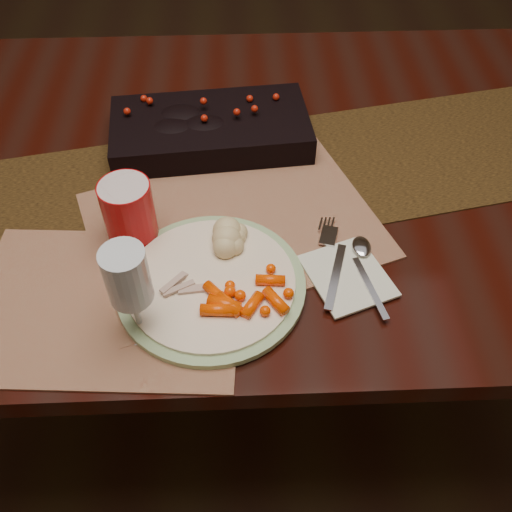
{
  "coord_description": "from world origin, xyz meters",
  "views": [
    {
      "loc": [
        -0.0,
        -0.87,
        1.47
      ],
      "look_at": [
        0.02,
        -0.29,
        0.8
      ],
      "focal_mm": 40.0,
      "sensor_mm": 36.0,
      "label": 1
    }
  ],
  "objects_px": {
    "baby_carrots": "(247,294)",
    "red_cup": "(129,213)",
    "placemat_main": "(233,225)",
    "turkey_shreds": "(183,289)",
    "centerpiece": "(210,126)",
    "dinner_plate": "(211,284)",
    "wine_glass": "(132,295)",
    "mashed_potatoes": "(228,236)",
    "dining_table": "(243,281)",
    "napkin": "(348,276)"
  },
  "relations": [
    {
      "from": "dining_table",
      "to": "mashed_potatoes",
      "type": "relative_size",
      "value": 21.86
    },
    {
      "from": "placemat_main",
      "to": "napkin",
      "type": "xyz_separation_m",
      "value": [
        0.18,
        -0.13,
        0.0
      ]
    },
    {
      "from": "centerpiece",
      "to": "wine_glass",
      "type": "relative_size",
      "value": 2.23
    },
    {
      "from": "red_cup",
      "to": "baby_carrots",
      "type": "bearing_deg",
      "value": -38.25
    },
    {
      "from": "placemat_main",
      "to": "turkey_shreds",
      "type": "height_order",
      "value": "turkey_shreds"
    },
    {
      "from": "dining_table",
      "to": "red_cup",
      "type": "xyz_separation_m",
      "value": [
        -0.18,
        -0.2,
        0.44
      ]
    },
    {
      "from": "turkey_shreds",
      "to": "red_cup",
      "type": "xyz_separation_m",
      "value": [
        -0.09,
        0.13,
        0.03
      ]
    },
    {
      "from": "baby_carrots",
      "to": "wine_glass",
      "type": "height_order",
      "value": "wine_glass"
    },
    {
      "from": "placemat_main",
      "to": "turkey_shreds",
      "type": "xyz_separation_m",
      "value": [
        -0.08,
        -0.16,
        0.03
      ]
    },
    {
      "from": "mashed_potatoes",
      "to": "napkin",
      "type": "relative_size",
      "value": 0.61
    },
    {
      "from": "turkey_shreds",
      "to": "centerpiece",
      "type": "bearing_deg",
      "value": 84.44
    },
    {
      "from": "napkin",
      "to": "wine_glass",
      "type": "distance_m",
      "value": 0.34
    },
    {
      "from": "placemat_main",
      "to": "turkey_shreds",
      "type": "distance_m",
      "value": 0.18
    },
    {
      "from": "red_cup",
      "to": "mashed_potatoes",
      "type": "bearing_deg",
      "value": -13.74
    },
    {
      "from": "dinner_plate",
      "to": "mashed_potatoes",
      "type": "relative_size",
      "value": 3.62
    },
    {
      "from": "mashed_potatoes",
      "to": "wine_glass",
      "type": "bearing_deg",
      "value": -131.81
    },
    {
      "from": "turkey_shreds",
      "to": "red_cup",
      "type": "bearing_deg",
      "value": 123.84
    },
    {
      "from": "dinner_plate",
      "to": "mashed_potatoes",
      "type": "bearing_deg",
      "value": 69.49
    },
    {
      "from": "placemat_main",
      "to": "mashed_potatoes",
      "type": "distance_m",
      "value": 0.08
    },
    {
      "from": "centerpiece",
      "to": "napkin",
      "type": "distance_m",
      "value": 0.42
    },
    {
      "from": "centerpiece",
      "to": "wine_glass",
      "type": "bearing_deg",
      "value": -102.69
    },
    {
      "from": "turkey_shreds",
      "to": "mashed_potatoes",
      "type": "bearing_deg",
      "value": 53.53
    },
    {
      "from": "napkin",
      "to": "dining_table",
      "type": "bearing_deg",
      "value": 98.76
    },
    {
      "from": "placemat_main",
      "to": "turkey_shreds",
      "type": "relative_size",
      "value": 6.58
    },
    {
      "from": "centerpiece",
      "to": "dinner_plate",
      "type": "bearing_deg",
      "value": -89.37
    },
    {
      "from": "dinner_plate",
      "to": "mashed_potatoes",
      "type": "xyz_separation_m",
      "value": [
        0.03,
        0.07,
        0.03
      ]
    },
    {
      "from": "dinner_plate",
      "to": "red_cup",
      "type": "relative_size",
      "value": 2.57
    },
    {
      "from": "dining_table",
      "to": "turkey_shreds",
      "type": "xyz_separation_m",
      "value": [
        -0.09,
        -0.33,
        0.4
      ]
    },
    {
      "from": "centerpiece",
      "to": "dinner_plate",
      "type": "relative_size",
      "value": 1.29
    },
    {
      "from": "baby_carrots",
      "to": "red_cup",
      "type": "distance_m",
      "value": 0.24
    },
    {
      "from": "turkey_shreds",
      "to": "dining_table",
      "type": "bearing_deg",
      "value": 74.12
    },
    {
      "from": "dining_table",
      "to": "turkey_shreds",
      "type": "height_order",
      "value": "turkey_shreds"
    },
    {
      "from": "dinner_plate",
      "to": "wine_glass",
      "type": "distance_m",
      "value": 0.15
    },
    {
      "from": "mashed_potatoes",
      "to": "turkey_shreds",
      "type": "relative_size",
      "value": 1.12
    },
    {
      "from": "baby_carrots",
      "to": "mashed_potatoes",
      "type": "relative_size",
      "value": 1.31
    },
    {
      "from": "turkey_shreds",
      "to": "red_cup",
      "type": "relative_size",
      "value": 0.63
    },
    {
      "from": "wine_glass",
      "to": "baby_carrots",
      "type": "bearing_deg",
      "value": 13.84
    },
    {
      "from": "dining_table",
      "to": "mashed_potatoes",
      "type": "distance_m",
      "value": 0.48
    },
    {
      "from": "centerpiece",
      "to": "dinner_plate",
      "type": "xyz_separation_m",
      "value": [
        0.0,
        -0.37,
        -0.03
      ]
    },
    {
      "from": "placemat_main",
      "to": "dining_table",
      "type": "bearing_deg",
      "value": 65.29
    },
    {
      "from": "napkin",
      "to": "turkey_shreds",
      "type": "bearing_deg",
      "value": 166.96
    },
    {
      "from": "mashed_potatoes",
      "to": "turkey_shreds",
      "type": "xyz_separation_m",
      "value": [
        -0.07,
        -0.09,
        -0.01
      ]
    },
    {
      "from": "mashed_potatoes",
      "to": "dining_table",
      "type": "bearing_deg",
      "value": 84.14
    },
    {
      "from": "mashed_potatoes",
      "to": "red_cup",
      "type": "xyz_separation_m",
      "value": [
        -0.16,
        0.04,
        0.02
      ]
    },
    {
      "from": "dining_table",
      "to": "placemat_main",
      "type": "distance_m",
      "value": 0.42
    },
    {
      "from": "dining_table",
      "to": "wine_glass",
      "type": "height_order",
      "value": "wine_glass"
    },
    {
      "from": "baby_carrots",
      "to": "napkin",
      "type": "distance_m",
      "value": 0.17
    },
    {
      "from": "red_cup",
      "to": "wine_glass",
      "type": "bearing_deg",
      "value": -81.55
    },
    {
      "from": "dinner_plate",
      "to": "centerpiece",
      "type": "bearing_deg",
      "value": 90.63
    },
    {
      "from": "napkin",
      "to": "red_cup",
      "type": "relative_size",
      "value": 1.17
    }
  ]
}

